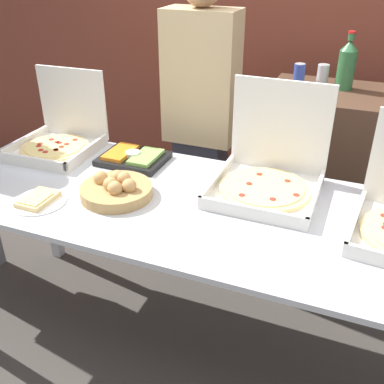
% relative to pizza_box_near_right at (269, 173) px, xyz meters
% --- Properties ---
extents(ground_plane, '(16.00, 16.00, 0.00)m').
position_rel_pizza_box_near_right_xyz_m(ground_plane, '(-0.27, -0.24, -0.95)').
color(ground_plane, '#423D38').
extents(brick_wall_behind, '(10.00, 0.06, 2.80)m').
position_rel_pizza_box_near_right_xyz_m(brick_wall_behind, '(-0.27, 1.46, 0.45)').
color(brick_wall_behind, brown).
rests_on(brick_wall_behind, ground_plane).
extents(buffet_table, '(2.37, 0.89, 0.87)m').
position_rel_pizza_box_near_right_xyz_m(buffet_table, '(-0.27, -0.24, -0.17)').
color(buffet_table, silver).
rests_on(buffet_table, ground_plane).
extents(pizza_box_near_right, '(0.46, 0.47, 0.45)m').
position_rel_pizza_box_near_right_xyz_m(pizza_box_near_right, '(0.00, 0.00, 0.00)').
color(pizza_box_near_right, silver).
rests_on(pizza_box_near_right, buffet_table).
extents(pizza_box_near_left, '(0.42, 0.43, 0.40)m').
position_rel_pizza_box_near_right_xyz_m(pizza_box_near_left, '(-1.14, 0.02, -0.01)').
color(pizza_box_near_left, silver).
rests_on(pizza_box_near_left, buffet_table).
extents(paper_plate_front_right, '(0.24, 0.24, 0.03)m').
position_rel_pizza_box_near_right_xyz_m(paper_plate_front_right, '(-0.89, -0.49, -0.07)').
color(paper_plate_front_right, white).
rests_on(paper_plate_front_right, buffet_table).
extents(veggie_tray, '(0.32, 0.26, 0.05)m').
position_rel_pizza_box_near_right_xyz_m(veggie_tray, '(-0.70, 0.03, -0.06)').
color(veggie_tray, black).
rests_on(veggie_tray, buffet_table).
extents(bread_basket, '(0.32, 0.32, 0.10)m').
position_rel_pizza_box_near_right_xyz_m(bread_basket, '(-0.60, -0.31, -0.04)').
color(bread_basket, tan).
rests_on(bread_basket, buffet_table).
extents(sideboard_podium, '(0.78, 0.58, 1.12)m').
position_rel_pizza_box_near_right_xyz_m(sideboard_podium, '(0.19, 0.83, -0.40)').
color(sideboard_podium, '#4C3323').
rests_on(sideboard_podium, ground_plane).
extents(soda_bottle, '(0.10, 0.10, 0.32)m').
position_rel_pizza_box_near_right_xyz_m(soda_bottle, '(0.21, 0.89, 0.30)').
color(soda_bottle, '#2D6638').
rests_on(soda_bottle, sideboard_podium).
extents(soda_can_silver, '(0.07, 0.07, 0.12)m').
position_rel_pizza_box_near_right_xyz_m(soda_can_silver, '(0.08, 0.92, 0.22)').
color(soda_can_silver, silver).
rests_on(soda_can_silver, sideboard_podium).
extents(soda_can_colored, '(0.07, 0.07, 0.12)m').
position_rel_pizza_box_near_right_xyz_m(soda_can_colored, '(-0.05, 0.89, 0.22)').
color(soda_can_colored, '#334CB2').
rests_on(soda_can_colored, sideboard_podium).
extents(person_guest_plaid, '(0.40, 0.22, 1.76)m').
position_rel_pizza_box_near_right_xyz_m(person_guest_plaid, '(-0.52, 0.51, -0.03)').
color(person_guest_plaid, '#2D2D38').
rests_on(person_guest_plaid, ground_plane).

